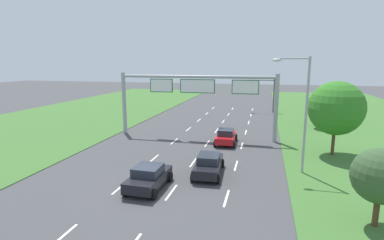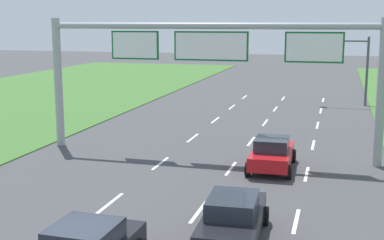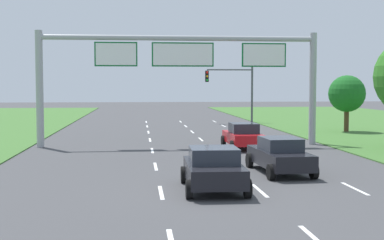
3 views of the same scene
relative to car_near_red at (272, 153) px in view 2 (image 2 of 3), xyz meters
name	(u,v)px [view 2 (image 2 of 3)]	position (x,y,z in m)	size (l,w,h in m)	color
lane_dashes_inner_left	(138,181)	(-5.36, -3.43, -0.75)	(0.14, 56.40, 0.01)	white
lane_dashes_inner_right	(217,187)	(-1.86, -3.43, -0.75)	(0.14, 56.40, 0.01)	white
lane_dashes_slip	(302,194)	(1.64, -3.43, -0.75)	(0.14, 56.40, 0.01)	white
car_near_red	(272,153)	(0.00, 0.00, 0.00)	(2.10, 4.11, 1.51)	red
car_lead_silver	(233,219)	(-0.15, -8.77, 0.01)	(2.18, 4.50, 1.52)	black
sign_gantry	(210,59)	(-3.44, 1.87, 4.20)	(17.24, 0.44, 7.00)	#9EA0A5
traffic_light_mast	(343,58)	(3.12, 21.13, 3.11)	(4.76, 0.49, 5.60)	#47494F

